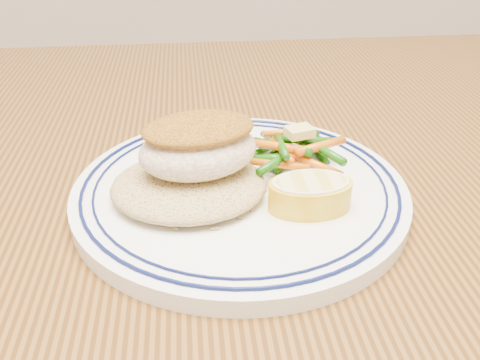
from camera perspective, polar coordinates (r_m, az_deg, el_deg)
The scene contains 7 objects.
dining_table at distance 0.56m, azimuth -2.03°, elevation -7.98°, with size 1.50×0.90×0.75m.
plate at distance 0.46m, azimuth 0.00°, elevation -1.13°, with size 0.29×0.29×0.02m.
rice_pilaf at distance 0.44m, azimuth -5.49°, elevation -0.24°, with size 0.13×0.11×0.02m, color #A68B53.
fish_fillet at distance 0.43m, azimuth -4.48°, elevation 3.74°, with size 0.11×0.09×0.05m.
vegetable_pile at distance 0.49m, azimuth 5.53°, elevation 3.28°, with size 0.10×0.10×0.03m.
butter_pat at distance 0.48m, azimuth 6.36°, elevation 5.15°, with size 0.02×0.02×0.01m, color #DFD16D.
lemon_wedge at distance 0.43m, azimuth 7.49°, elevation -1.38°, with size 0.07×0.06×0.03m.
Camera 1 is at (-0.03, -0.44, 1.00)m, focal length 40.00 mm.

